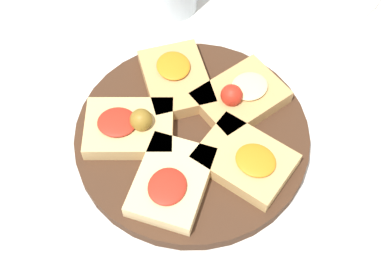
# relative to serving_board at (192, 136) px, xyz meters

# --- Properties ---
(ground_plane) EXTENTS (3.00, 3.00, 0.00)m
(ground_plane) POSITION_rel_serving_board_xyz_m (0.00, 0.00, -0.01)
(ground_plane) COLOR silver
(serving_board) EXTENTS (0.32, 0.32, 0.02)m
(serving_board) POSITION_rel_serving_board_xyz_m (0.00, 0.00, 0.00)
(serving_board) COLOR #422819
(serving_board) RESTS_ON ground_plane
(focaccia_slice_0) EXTENTS (0.10, 0.13, 0.05)m
(focaccia_slice_0) POSITION_rel_serving_board_xyz_m (-0.01, 0.08, 0.02)
(focaccia_slice_0) COLOR tan
(focaccia_slice_0) RESTS_ON serving_board
(focaccia_slice_1) EXTENTS (0.14, 0.11, 0.03)m
(focaccia_slice_1) POSITION_rel_serving_board_xyz_m (-0.08, 0.02, 0.02)
(focaccia_slice_1) COLOR tan
(focaccia_slice_1) RESTS_ON serving_board
(focaccia_slice_2) EXTENTS (0.13, 0.15, 0.05)m
(focaccia_slice_2) POSITION_rel_serving_board_xyz_m (-0.04, -0.07, 0.02)
(focaccia_slice_2) COLOR #DBB775
(focaccia_slice_2) RESTS_ON serving_board
(focaccia_slice_3) EXTENTS (0.15, 0.15, 0.03)m
(focaccia_slice_3) POSITION_rel_serving_board_xyz_m (0.06, -0.06, 0.02)
(focaccia_slice_3) COLOR #E5C689
(focaccia_slice_3) RESTS_ON serving_board
(focaccia_slice_4) EXTENTS (0.14, 0.13, 0.03)m
(focaccia_slice_4) POSITION_rel_serving_board_xyz_m (0.08, 0.04, 0.02)
(focaccia_slice_4) COLOR tan
(focaccia_slice_4) RESTS_ON serving_board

